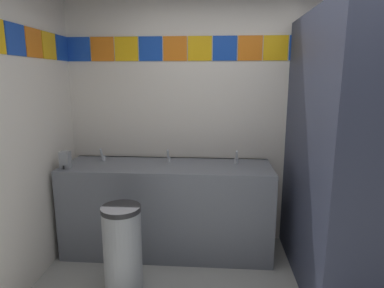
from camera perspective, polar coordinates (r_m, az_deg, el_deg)
wall_back at (r=3.36m, az=9.81°, el=6.62°), size 3.68×0.09×2.85m
vanity_counter at (r=3.27m, az=-4.29°, el=-10.98°), size 2.01×0.62×0.89m
faucet_left at (r=3.37m, az=-15.53°, el=-2.07°), size 0.04×0.10×0.14m
faucet_center at (r=3.20m, az=-4.18°, el=-2.35°), size 0.04×0.10×0.14m
faucet_right at (r=3.18m, az=7.86°, el=-2.55°), size 0.04×0.10×0.14m
soap_dispenser at (r=3.21m, az=-21.50°, el=-2.64°), size 0.09×0.09×0.16m
stall_divider at (r=2.59m, az=24.41°, el=-2.85°), size 0.92×1.37×2.22m
toilet at (r=3.35m, az=25.45°, el=-14.43°), size 0.39×0.49×0.74m
trash_bin at (r=2.74m, az=-12.15°, el=-17.96°), size 0.31×0.31×0.74m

